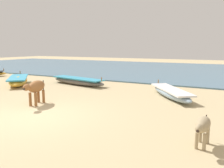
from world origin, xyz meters
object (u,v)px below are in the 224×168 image
at_px(calf_near_dun, 203,126).
at_px(fishing_boat_4, 78,81).
at_px(fishing_boat_2, 18,80).
at_px(cow_adult_brown, 36,88).
at_px(fishing_boat_3, 171,93).

bearing_deg(calf_near_dun, fishing_boat_4, -124.21).
height_order(fishing_boat_2, cow_adult_brown, cow_adult_brown).
distance_m(fishing_boat_2, fishing_boat_4, 3.67).
xyz_separation_m(cow_adult_brown, calf_near_dun, (6.49, -1.16, -0.20)).
bearing_deg(fishing_boat_3, cow_adult_brown, 94.82).
bearing_deg(cow_adult_brown, fishing_boat_3, 115.40).
bearing_deg(fishing_boat_4, fishing_boat_3, 1.82).
bearing_deg(fishing_boat_3, fishing_boat_2, 58.16).
bearing_deg(fishing_boat_4, fishing_boat_2, -139.77).
height_order(fishing_boat_2, fishing_boat_3, fishing_boat_2).
bearing_deg(fishing_boat_3, calf_near_dun, 164.88).
distance_m(fishing_boat_3, cow_adult_brown, 5.98).
bearing_deg(fishing_boat_2, cow_adult_brown, -168.47).
xyz_separation_m(fishing_boat_4, calf_near_dun, (8.07, -6.11, 0.27)).
xyz_separation_m(fishing_boat_3, calf_near_dun, (2.02, -5.11, 0.28)).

